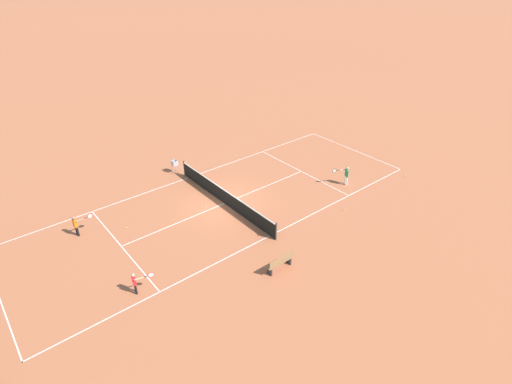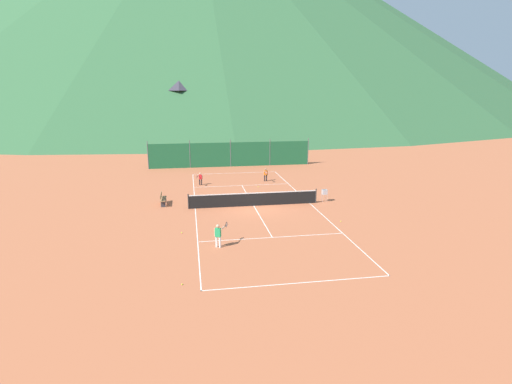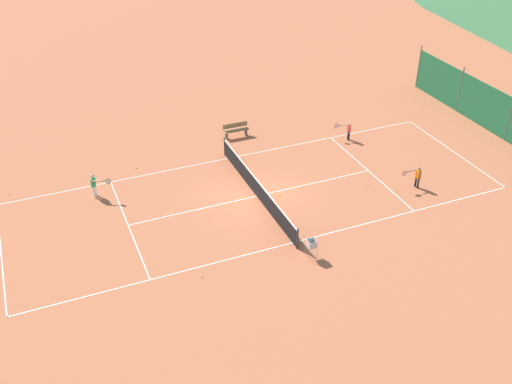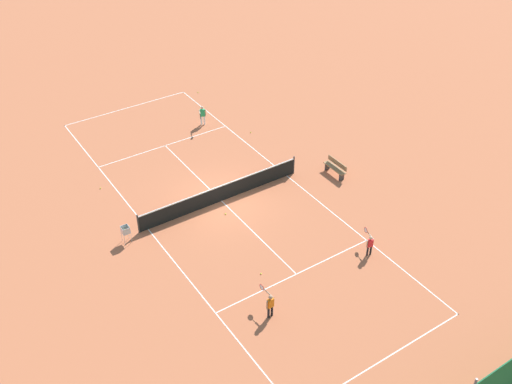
# 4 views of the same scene
# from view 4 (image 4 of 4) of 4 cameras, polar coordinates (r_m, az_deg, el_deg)

# --- Properties ---
(ground_plane) EXTENTS (600.00, 600.00, 0.00)m
(ground_plane) POSITION_cam_4_polar(r_m,az_deg,el_deg) (30.57, -3.30, -0.85)
(ground_plane) COLOR #B7603D
(court_line_markings) EXTENTS (8.25, 23.85, 0.01)m
(court_line_markings) POSITION_cam_4_polar(r_m,az_deg,el_deg) (30.56, -3.30, -0.84)
(court_line_markings) COLOR white
(court_line_markings) RESTS_ON ground
(tennis_net) EXTENTS (9.18, 0.08, 1.06)m
(tennis_net) POSITION_cam_4_polar(r_m,az_deg,el_deg) (30.27, -3.33, -0.09)
(tennis_net) COLOR #2D2D2D
(tennis_net) RESTS_ON ground
(player_far_baseline) EXTENTS (0.77, 0.92, 1.25)m
(player_far_baseline) POSITION_cam_4_polar(r_m,az_deg,el_deg) (36.80, -5.13, 7.38)
(player_far_baseline) COLOR white
(player_far_baseline) RESTS_ON ground
(player_near_service) EXTENTS (0.53, 0.90, 1.09)m
(player_near_service) POSITION_cam_4_polar(r_m,az_deg,el_deg) (27.47, 10.77, -4.83)
(player_near_service) COLOR black
(player_near_service) RESTS_ON ground
(player_far_service) EXTENTS (0.40, 1.00, 1.18)m
(player_far_service) POSITION_cam_4_polar(r_m,az_deg,el_deg) (24.30, 1.32, -10.57)
(player_far_service) COLOR black
(player_far_service) RESTS_ON ground
(tennis_ball_far_corner) EXTENTS (0.07, 0.07, 0.07)m
(tennis_ball_far_corner) POSITION_cam_4_polar(r_m,az_deg,el_deg) (40.98, -5.55, 9.43)
(tennis_ball_far_corner) COLOR #CCE033
(tennis_ball_far_corner) RESTS_ON ground
(tennis_ball_alley_left) EXTENTS (0.07, 0.07, 0.07)m
(tennis_ball_alley_left) POSITION_cam_4_polar(r_m,az_deg,el_deg) (36.17, -0.50, 5.71)
(tennis_ball_alley_left) COLOR #CCE033
(tennis_ball_alley_left) RESTS_ON ground
(tennis_ball_by_net_left) EXTENTS (0.07, 0.07, 0.07)m
(tennis_ball_by_net_left) POSITION_cam_4_polar(r_m,az_deg,el_deg) (29.65, -2.93, -2.10)
(tennis_ball_by_net_left) COLOR #CCE033
(tennis_ball_by_net_left) RESTS_ON ground
(tennis_ball_service_box) EXTENTS (0.07, 0.07, 0.07)m
(tennis_ball_service_box) POSITION_cam_4_polar(r_m,az_deg,el_deg) (32.39, -14.60, 0.36)
(tennis_ball_service_box) COLOR #CCE033
(tennis_ball_service_box) RESTS_ON ground
(tennis_ball_alley_right) EXTENTS (0.07, 0.07, 0.07)m
(tennis_ball_alley_right) POSITION_cam_4_polar(r_m,az_deg,el_deg) (26.43, 0.48, -7.78)
(tennis_ball_alley_right) COLOR #CCE033
(tennis_ball_alley_right) RESTS_ON ground
(ball_hopper) EXTENTS (0.36, 0.36, 0.89)m
(ball_hopper) POSITION_cam_4_polar(r_m,az_deg,el_deg) (28.27, -12.30, -3.64)
(ball_hopper) COLOR #B7B7BC
(ball_hopper) RESTS_ON ground
(courtside_bench) EXTENTS (0.36, 1.50, 0.84)m
(courtside_bench) POSITION_cam_4_polar(r_m,az_deg,el_deg) (32.47, 7.57, 2.33)
(courtside_bench) COLOR olive
(courtside_bench) RESTS_ON ground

